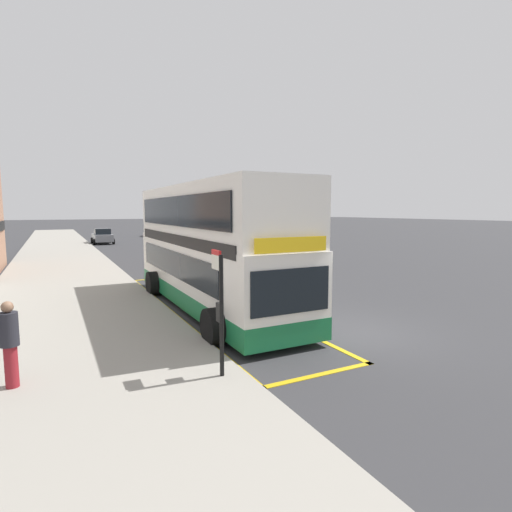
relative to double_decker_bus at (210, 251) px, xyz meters
name	(u,v)px	position (x,y,z in m)	size (l,w,h in m)	color
ground_plane	(137,246)	(2.46, 27.18, -2.06)	(260.00, 260.00, 0.00)	#333335
pavement_near	(59,248)	(-4.54, 27.18, -1.99)	(6.00, 76.00, 0.14)	gray
double_decker_bus	(210,251)	(0.00, 0.00, 0.00)	(3.21, 11.04, 4.40)	white
bus_bay_markings	(208,307)	(-0.06, 0.11, -2.06)	(2.97, 13.94, 0.01)	gold
bus_stop_sign	(220,302)	(-2.06, -6.07, -0.39)	(0.09, 0.51, 2.58)	black
parked_car_white_ahead	(216,242)	(7.45, 18.32, -1.27)	(2.09, 4.20, 1.62)	silver
parked_car_grey_behind	(102,236)	(-0.26, 31.63, -1.27)	(2.09, 4.20, 1.62)	slate
parked_car_grey_far	(177,240)	(5.11, 22.15, -1.27)	(2.09, 4.20, 1.62)	slate
parked_car_silver_distant	(154,230)	(7.44, 41.27, -1.27)	(2.09, 4.20, 1.62)	#B2B5BA
pedestrian_waiting_near_sign	(10,341)	(-5.86, -4.80, -1.01)	(0.34, 0.34, 1.68)	maroon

